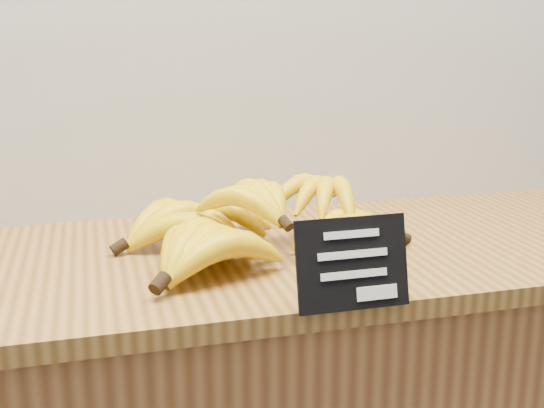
{
  "coord_description": "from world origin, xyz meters",
  "views": [
    {
      "loc": [
        -0.27,
        1.7,
        1.29
      ],
      "look_at": [
        0.0,
        2.7,
        1.02
      ],
      "focal_mm": 45.0,
      "sensor_mm": 36.0,
      "label": 1
    }
  ],
  "objects": [
    {
      "name": "counter_top",
      "position": [
        0.0,
        2.75,
        0.92
      ],
      "size": [
        1.47,
        0.54,
        0.03
      ],
      "primitive_type": "cube",
      "color": "olive",
      "rests_on": "counter"
    },
    {
      "name": "banana_pile",
      "position": [
        -0.03,
        2.75,
        0.98
      ],
      "size": [
        0.49,
        0.38,
        0.12
      ],
      "color": "yellow",
      "rests_on": "counter_top"
    },
    {
      "name": "chalkboard_sign",
      "position": [
        0.05,
        2.48,
        0.99
      ],
      "size": [
        0.15,
        0.04,
        0.12
      ],
      "primitive_type": "cube",
      "rotation": [
        -0.25,
        0.0,
        0.0
      ],
      "color": "black",
      "rests_on": "counter_top"
    }
  ]
}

